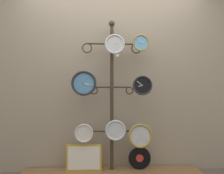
% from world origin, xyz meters
% --- Properties ---
extents(shop_wall, '(4.40, 0.04, 2.80)m').
position_xyz_m(shop_wall, '(0.00, 0.57, 1.40)').
color(shop_wall, gray).
rests_on(shop_wall, ground_plane).
extents(low_shelf, '(2.20, 0.36, 0.06)m').
position_xyz_m(low_shelf, '(0.00, 0.35, 0.03)').
color(low_shelf, brown).
rests_on(low_shelf, ground_plane).
extents(display_stand, '(0.77, 0.35, 1.97)m').
position_xyz_m(display_stand, '(-0.00, 0.41, 0.78)').
color(display_stand, '#382D1E').
rests_on(display_stand, ground_plane).
extents(clock_top_center, '(0.25, 0.04, 0.25)m').
position_xyz_m(clock_top_center, '(0.03, 0.30, 1.64)').
color(clock_top_center, silver).
extents(clock_top_right, '(0.21, 0.04, 0.21)m').
position_xyz_m(clock_top_right, '(0.37, 0.33, 1.66)').
color(clock_top_right, '#60A8DB').
extents(clock_middle_left, '(0.31, 0.04, 0.31)m').
position_xyz_m(clock_middle_left, '(-0.35, 0.31, 1.15)').
color(clock_middle_left, '#4C84B2').
extents(clock_middle_right, '(0.25, 0.04, 0.25)m').
position_xyz_m(clock_middle_right, '(0.38, 0.30, 1.12)').
color(clock_middle_right, black).
extents(clock_bottom_left, '(0.23, 0.04, 0.23)m').
position_xyz_m(clock_bottom_left, '(-0.35, 0.32, 0.53)').
color(clock_bottom_left, silver).
extents(clock_bottom_center, '(0.25, 0.04, 0.25)m').
position_xyz_m(clock_bottom_center, '(0.04, 0.30, 0.57)').
color(clock_bottom_center, silver).
extents(clock_bottom_right, '(0.30, 0.04, 0.30)m').
position_xyz_m(clock_bottom_right, '(0.35, 0.30, 0.50)').
color(clock_bottom_right, silver).
extents(vinyl_record, '(0.28, 0.01, 0.28)m').
position_xyz_m(vinyl_record, '(0.35, 0.39, 0.20)').
color(vinyl_record, black).
rests_on(vinyl_record, low_shelf).
extents(picture_frame, '(0.44, 0.02, 0.33)m').
position_xyz_m(picture_frame, '(-0.35, 0.36, 0.22)').
color(picture_frame, gold).
rests_on(picture_frame, low_shelf).
extents(price_tag_upper, '(0.04, 0.00, 0.03)m').
position_xyz_m(price_tag_upper, '(0.06, 0.30, 1.50)').
color(price_tag_upper, white).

